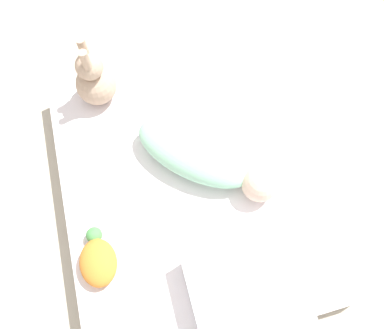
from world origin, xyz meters
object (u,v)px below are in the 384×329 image
Objects in this scene: bunny_plush at (95,80)px; swaddled_baby at (204,157)px; pillow at (246,294)px; turtle_plush at (98,260)px.

swaddled_baby is at bearing -141.36° from bunny_plush.
pillow is 0.50m from turtle_plush.
bunny_plush is (0.90, 0.33, 0.05)m from pillow.
pillow is 0.96m from bunny_plush.
pillow is 1.69× the size of turtle_plush.
bunny_plush is (0.41, 0.33, 0.04)m from swaddled_baby.
pillow is at bearing -118.16° from turtle_plush.
swaddled_baby is at bearing -0.17° from pillow.
swaddled_baby is at bearing -59.69° from turtle_plush.
bunny_plush reaches higher than turtle_plush.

